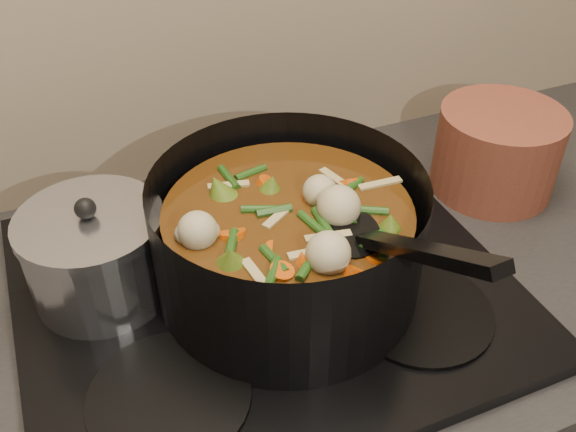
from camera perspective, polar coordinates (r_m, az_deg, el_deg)
name	(u,v)px	position (r m, az deg, el deg)	size (l,w,h in m)	color
stovetop	(263,286)	(0.85, -2.23, -6.23)	(0.62, 0.54, 0.03)	black
stockpot	(289,241)	(0.79, 0.05, -2.27)	(0.37, 0.46, 0.24)	black
saucepan	(97,255)	(0.83, -16.65, -3.31)	(0.18, 0.18, 0.15)	silver
terracotta_crock	(497,151)	(1.06, 18.07, 5.54)	(0.19, 0.19, 0.13)	brown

